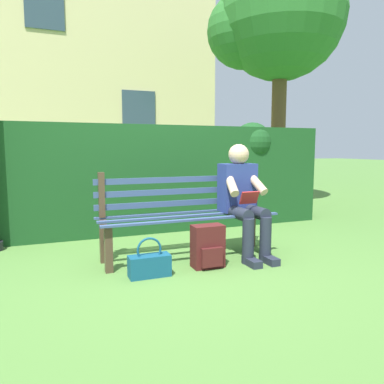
{
  "coord_description": "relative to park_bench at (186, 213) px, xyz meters",
  "views": [
    {
      "loc": [
        1.35,
        3.5,
        1.14
      ],
      "look_at": [
        0.0,
        0.1,
        0.7
      ],
      "focal_mm": 34.45,
      "sensor_mm": 36.0,
      "label": 1
    }
  ],
  "objects": [
    {
      "name": "tree",
      "position": [
        -2.99,
        -2.91,
        3.2
      ],
      "size": [
        2.61,
        2.49,
        4.97
      ],
      "color": "brown",
      "rests_on": "ground"
    },
    {
      "name": "ground",
      "position": [
        0.0,
        0.08,
        -0.46
      ],
      "size": [
        60.0,
        60.0,
        0.0
      ],
      "primitive_type": "plane",
      "color": "#517F38"
    },
    {
      "name": "handbag",
      "position": [
        0.53,
        0.48,
        -0.35
      ],
      "size": [
        0.37,
        0.15,
        0.36
      ],
      "color": "navy",
      "rests_on": "ground"
    },
    {
      "name": "hedge_backdrop",
      "position": [
        -0.12,
        -1.42,
        0.3
      ],
      "size": [
        4.96,
        0.73,
        1.53
      ],
      "color": "#19471E",
      "rests_on": "ground"
    },
    {
      "name": "person_seated",
      "position": [
        -0.58,
        0.18,
        0.17
      ],
      "size": [
        0.44,
        0.73,
        1.18
      ],
      "color": "navy",
      "rests_on": "ground"
    },
    {
      "name": "building_facade",
      "position": [
        1.22,
        -7.91,
        3.23
      ],
      "size": [
        9.03,
        3.24,
        7.38
      ],
      "color": "beige",
      "rests_on": "ground"
    },
    {
      "name": "backpack",
      "position": [
        -0.06,
        0.44,
        -0.26
      ],
      "size": [
        0.3,
        0.24,
        0.41
      ],
      "color": "#4C1919",
      "rests_on": "ground"
    },
    {
      "name": "park_bench",
      "position": [
        0.0,
        0.0,
        0.0
      ],
      "size": [
        1.86,
        0.48,
        0.9
      ],
      "color": "#4C3828",
      "rests_on": "ground"
    }
  ]
}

